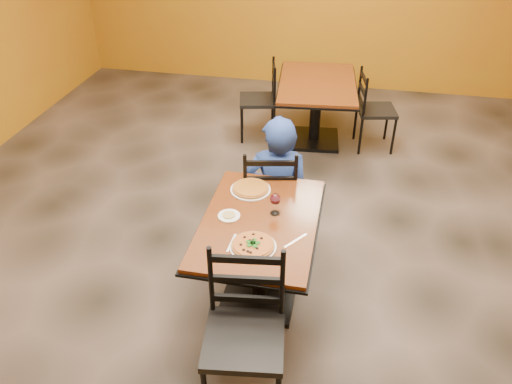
% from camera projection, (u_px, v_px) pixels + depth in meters
% --- Properties ---
extents(floor, '(7.00, 8.00, 0.01)m').
position_uv_depth(floor, '(270.00, 256.00, 4.40)').
color(floor, black).
rests_on(floor, ground).
extents(table_main, '(0.83, 1.23, 0.75)m').
position_uv_depth(table_main, '(260.00, 242.00, 3.68)').
color(table_main, '#6A3210').
rests_on(table_main, floor).
extents(table_second, '(1.00, 1.38, 0.75)m').
position_uv_depth(table_second, '(316.00, 97.00, 5.85)').
color(table_second, '#6A3210').
rests_on(table_second, floor).
extents(chair_main_near, '(0.53, 0.53, 1.04)m').
position_uv_depth(chair_main_near, '(244.00, 341.00, 2.98)').
color(chair_main_near, black).
rests_on(chair_main_near, floor).
extents(chair_main_far, '(0.52, 0.52, 0.97)m').
position_uv_depth(chair_main_far, '(269.00, 193.00, 4.33)').
color(chair_main_far, black).
rests_on(chair_main_far, floor).
extents(chair_second_left, '(0.50, 0.50, 0.93)m').
position_uv_depth(chair_second_left, '(258.00, 100.00, 6.01)').
color(chair_second_left, black).
rests_on(chair_second_left, floor).
extents(chair_second_right, '(0.48, 0.48, 0.91)m').
position_uv_depth(chair_second_right, '(377.00, 111.00, 5.79)').
color(chair_second_right, black).
rests_on(chair_second_right, floor).
extents(diner, '(0.63, 0.46, 1.15)m').
position_uv_depth(diner, '(277.00, 178.00, 4.37)').
color(diner, navy).
rests_on(diner, floor).
extents(plate_main, '(0.31, 0.31, 0.01)m').
position_uv_depth(plate_main, '(253.00, 247.00, 3.33)').
color(plate_main, white).
rests_on(plate_main, table_main).
extents(pizza_main, '(0.28, 0.28, 0.02)m').
position_uv_depth(pizza_main, '(253.00, 245.00, 3.32)').
color(pizza_main, maroon).
rests_on(pizza_main, plate_main).
extents(plate_far, '(0.31, 0.31, 0.01)m').
position_uv_depth(plate_far, '(251.00, 190.00, 3.89)').
color(plate_far, white).
rests_on(plate_far, table_main).
extents(pizza_far, '(0.28, 0.28, 0.02)m').
position_uv_depth(pizza_far, '(251.00, 188.00, 3.88)').
color(pizza_far, '#B47B22').
rests_on(pizza_far, plate_far).
extents(side_plate, '(0.16, 0.16, 0.01)m').
position_uv_depth(side_plate, '(229.00, 216.00, 3.61)').
color(side_plate, white).
rests_on(side_plate, table_main).
extents(dip, '(0.09, 0.09, 0.01)m').
position_uv_depth(dip, '(229.00, 215.00, 3.60)').
color(dip, tan).
rests_on(dip, side_plate).
extents(wine_glass, '(0.08, 0.08, 0.18)m').
position_uv_depth(wine_glass, '(275.00, 203.00, 3.59)').
color(wine_glass, white).
rests_on(wine_glass, table_main).
extents(fork, '(0.03, 0.19, 0.00)m').
position_uv_depth(fork, '(232.00, 243.00, 3.36)').
color(fork, silver).
rests_on(fork, table_main).
extents(knife, '(0.14, 0.18, 0.00)m').
position_uv_depth(knife, '(296.00, 241.00, 3.38)').
color(knife, silver).
rests_on(knife, table_main).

